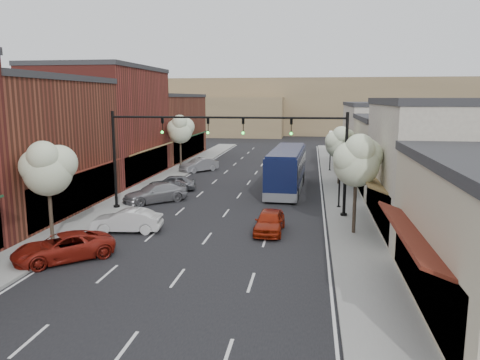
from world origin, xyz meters
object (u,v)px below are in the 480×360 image
at_px(red_hatchback, 270,221).
at_px(parked_car_d, 172,183).
at_px(tree_left_far, 180,129).
at_px(coach_bus, 287,169).
at_px(parked_car_e, 199,165).
at_px(signal_mast_right, 309,148).
at_px(parked_car_b, 127,221).
at_px(tree_right_far, 340,142).
at_px(lamp_post_far, 331,144).
at_px(parked_car_c, 155,193).
at_px(lamp_post_near, 340,168).
at_px(signal_mast_left, 146,146).
at_px(tree_right_near, 357,160).
at_px(tree_left_near, 48,167).
at_px(parked_car_a, 63,247).

relative_size(red_hatchback, parked_car_d, 0.99).
xyz_separation_m(tree_left_far, coach_bus, (11.97, -9.02, -2.73)).
xyz_separation_m(coach_bus, parked_car_e, (-9.91, 8.84, -1.15)).
height_order(signal_mast_right, parked_car_b, signal_mast_right).
relative_size(signal_mast_right, tree_right_far, 1.51).
bearing_deg(lamp_post_far, parked_car_c, -128.34).
xyz_separation_m(lamp_post_near, parked_car_c, (-13.78, 0.07, -2.28)).
distance_m(tree_left_far, coach_bus, 15.23).
distance_m(signal_mast_left, parked_car_d, 8.10).
relative_size(tree_right_near, parked_car_b, 1.43).
bearing_deg(parked_car_b, tree_left_near, -56.97).
xyz_separation_m(tree_right_far, parked_car_d, (-14.33, -4.87, -3.30)).
relative_size(tree_right_near, parked_car_d, 1.47).
height_order(signal_mast_right, parked_car_c, signal_mast_right).
height_order(signal_mast_left, tree_right_near, signal_mast_left).
distance_m(signal_mast_right, lamp_post_near, 3.69).
distance_m(signal_mast_right, tree_right_near, 4.89).
distance_m(lamp_post_near, parked_car_b, 15.23).
bearing_deg(parked_car_e, signal_mast_left, -50.08).
bearing_deg(parked_car_e, parked_car_b, -49.03).
distance_m(tree_right_far, red_hatchback, 17.25).
bearing_deg(signal_mast_left, signal_mast_right, 0.00).
distance_m(signal_mast_left, parked_car_a, 11.30).
relative_size(signal_mast_left, tree_right_far, 1.51).
xyz_separation_m(tree_left_near, parked_car_c, (2.27, 10.63, -3.50)).
height_order(tree_left_far, lamp_post_near, tree_left_far).
distance_m(tree_left_near, parked_car_d, 15.70).
bearing_deg(red_hatchback, signal_mast_left, 156.16).
bearing_deg(parked_car_c, tree_right_far, 80.93).
distance_m(tree_right_near, lamp_post_near, 6.74).
bearing_deg(parked_car_b, signal_mast_right, 110.25).
relative_size(signal_mast_right, parked_car_b, 1.98).
xyz_separation_m(tree_right_far, tree_left_near, (-16.60, -20.00, 0.23)).
relative_size(tree_right_far, red_hatchback, 1.35).
bearing_deg(red_hatchback, tree_left_far, 119.08).
bearing_deg(parked_car_a, tree_right_far, 104.55).
bearing_deg(tree_left_near, lamp_post_far, 60.22).
bearing_deg(lamp_post_far, lamp_post_near, -90.00).
xyz_separation_m(signal_mast_right, parked_car_c, (-11.60, 2.58, -3.90)).
distance_m(parked_car_b, parked_car_c, 8.02).
height_order(lamp_post_far, coach_bus, lamp_post_far).
relative_size(tree_left_near, red_hatchback, 1.41).
bearing_deg(tree_right_far, tree_left_near, -129.69).
relative_size(lamp_post_near, lamp_post_far, 1.00).
distance_m(signal_mast_right, lamp_post_far, 20.19).
xyz_separation_m(tree_right_near, parked_car_b, (-13.37, -1.33, -3.77)).
distance_m(signal_mast_left, coach_bus, 13.20).
height_order(lamp_post_near, parked_car_a, lamp_post_near).
xyz_separation_m(tree_left_far, red_hatchback, (11.66, -22.20, -3.92)).
relative_size(tree_right_near, tree_left_far, 0.97).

